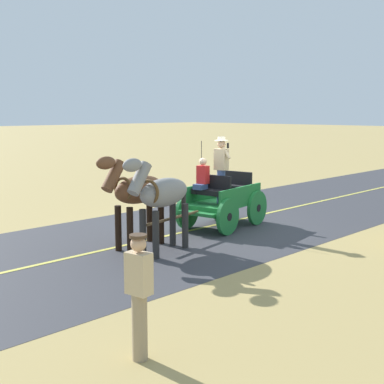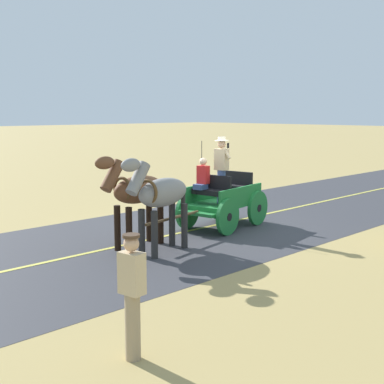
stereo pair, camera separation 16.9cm
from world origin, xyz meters
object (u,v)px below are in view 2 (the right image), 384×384
(horse_off_side, at_px, (136,192))
(pedestrian_walking, at_px, (132,293))
(horse_drawn_carriage, at_px, (222,198))
(horse_near_side, at_px, (160,195))

(horse_off_side, height_order, pedestrian_walking, horse_off_side)
(horse_drawn_carriage, relative_size, horse_off_side, 2.04)
(horse_drawn_carriage, height_order, horse_off_side, horse_drawn_carriage)
(horse_off_side, bearing_deg, horse_drawn_carriage, -87.92)
(horse_drawn_carriage, xyz_separation_m, horse_near_side, (-0.84, 2.93, 0.51))
(horse_near_side, bearing_deg, horse_off_side, 9.07)
(horse_drawn_carriage, height_order, pedestrian_walking, horse_drawn_carriage)
(horse_drawn_carriage, distance_m, pedestrian_walking, 7.90)
(pedestrian_walking, bearing_deg, horse_drawn_carriage, -55.60)
(horse_near_side, xyz_separation_m, pedestrian_walking, (-3.62, 3.59, -0.44))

